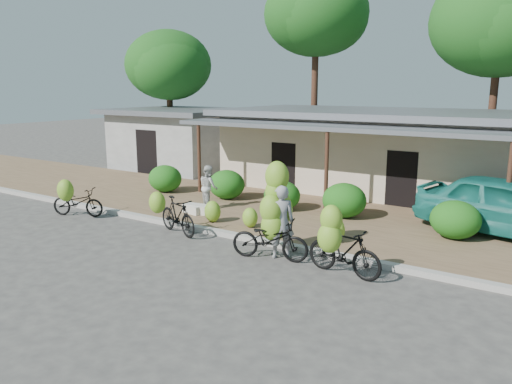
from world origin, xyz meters
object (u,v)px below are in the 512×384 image
tree_center_right (497,20)px  bike_far_left (76,200)px  vendor (281,222)px  bike_center (273,222)px  bike_left (175,214)px  bike_right (341,247)px  sack_far (193,209)px  sack_near (197,209)px  tree_far_center (314,12)px  teal_van (507,206)px  bystander (209,187)px  tree_back_left (167,63)px

tree_center_right → bike_far_left: tree_center_right is taller
tree_center_right → vendor: 16.74m
tree_center_right → bike_center: 16.80m
tree_center_right → vendor: tree_center_right is taller
bike_left → bike_right: (5.47, -0.45, 0.10)m
bike_left → bike_center: bearing=-74.1°
bike_right → sack_far: bike_right is taller
bike_far_left → tree_center_right: bearing=-53.8°
bike_center → sack_near: bike_center is taller
tree_far_center → sack_far: tree_far_center is taller
tree_far_center → bike_center: (6.51, -14.85, -7.30)m
tree_far_center → teal_van: size_ratio=2.08×
bike_far_left → bike_right: size_ratio=0.99×
bike_far_left → sack_far: size_ratio=2.60×
bike_left → bystander: size_ratio=1.26×
tree_back_left → bike_left: bearing=-46.7°
tree_far_center → bike_far_left: size_ratio=5.32×
bike_left → sack_near: (-0.79, 1.94, -0.34)m
sack_near → bike_far_left: bearing=-146.7°
tree_back_left → sack_near: size_ratio=8.88×
bike_center → bike_right: 2.09m
tree_far_center → sack_far: 15.29m
sack_near → sack_far: 0.13m
bystander → tree_far_center: bearing=-47.3°
tree_back_left → bike_left: 16.91m
bike_center → bike_right: bearing=-113.3°
bike_far_left → sack_near: bike_far_left is taller
bike_center → teal_van: 6.87m
bike_left → bystander: bystander is taller
tree_far_center → sack_near: (2.29, -12.81, -7.95)m
bike_right → bike_far_left: bearing=96.4°
sack_far → bystander: bearing=89.7°
tree_far_center → bike_right: (8.55, -15.20, -7.50)m
tree_center_right → bystander: tree_center_right is taller
sack_far → teal_van: bearing=18.0°
bystander → bike_far_left: bearing=75.0°
sack_far → bike_left: bearing=-64.2°
tree_center_right → bike_far_left: size_ratio=4.96×
tree_back_left → bystander: (10.17, -9.03, -4.76)m
tree_far_center → tree_center_right: size_ratio=1.07×
tree_center_right → bike_left: tree_center_right is taller
tree_far_center → bike_far_left: (-1.11, -15.04, -7.65)m
bike_right → sack_far: size_ratio=2.63×
tree_back_left → vendor: 19.47m
tree_back_left → bystander: bearing=-41.6°
tree_far_center → bike_far_left: tree_far_center is taller
tree_far_center → bike_left: 16.88m
bike_far_left → tree_back_left: bearing=9.0°
teal_van → tree_far_center: bearing=59.5°
tree_back_left → tree_center_right: (17.00, 3.50, 1.64)m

